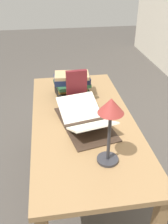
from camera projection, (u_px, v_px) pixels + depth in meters
The scene contains 7 objects.
ground_plane at pixel (83, 189), 2.17m from camera, with size 12.00×12.00×0.00m, color #47423D.
reading_desk at pixel (83, 129), 1.83m from camera, with size 1.53×0.72×0.73m.
open_book at pixel (85, 120), 1.71m from camera, with size 0.59×0.40×0.12m.
book_stack_tall at pixel (72, 85), 2.05m from camera, with size 0.25×0.30×0.19m.
book_standing_upright at pixel (77, 88), 1.90m from camera, with size 0.05×0.16×0.28m.
reading_lamp at pixel (110, 115), 1.26m from camera, with size 0.13×0.13×0.40m.
coffee_mug at pixel (86, 98), 1.96m from camera, with size 0.09×0.12×0.08m.
Camera 1 is at (1.48, -0.22, 1.70)m, focal length 40.00 mm.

